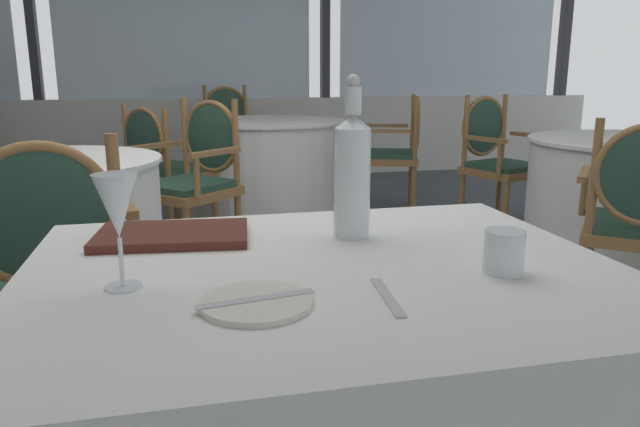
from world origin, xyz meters
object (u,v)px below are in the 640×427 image
dining_chair_2_0 (46,262)px  dining_chair_0_1 (229,129)px  wine_glass (117,209)px  dining_chair_0_0 (399,145)px  water_bottle (352,173)px  menu_book (173,235)px  dining_chair_2_1 (197,169)px  dining_chair_0_2 (162,161)px  water_tumbler (504,252)px  dining_chair_3_2 (496,152)px  side_plate (256,302)px

dining_chair_2_0 → dining_chair_0_1: bearing=-25.2°
wine_glass → dining_chair_0_0: bearing=62.4°
water_bottle → menu_book: (-0.40, 0.07, -0.14)m
dining_chair_0_1 → dining_chair_2_1: 2.46m
wine_glass → dining_chair_0_2: size_ratio=0.22×
dining_chair_2_0 → dining_chair_0_2: bearing=-20.0°
water_bottle → menu_book: 0.42m
water_tumbler → dining_chair_3_2: size_ratio=0.08×
water_tumbler → menu_book: 0.71m
dining_chair_0_0 → dining_chair_3_2: dining_chair_3_2 is taller
dining_chair_0_2 → dining_chair_2_1: 0.70m
water_tumbler → dining_chair_0_1: 4.92m
water_bottle → wine_glass: (-0.48, -0.23, -0.01)m
water_bottle → dining_chair_0_1: 4.61m
water_tumbler → dining_chair_2_0: dining_chair_2_0 is taller
wine_glass → dining_chair_3_2: dining_chair_3_2 is taller
dining_chair_2_0 → dining_chair_3_2: 3.31m
water_tumbler → dining_chair_3_2: dining_chair_3_2 is taller
wine_glass → dining_chair_2_0: wine_glass is taller
dining_chair_0_0 → dining_chair_2_0: size_ratio=1.00×
side_plate → water_tumbler: size_ratio=2.25×
menu_book → dining_chair_0_1: dining_chair_0_1 is taller
water_bottle → dining_chair_0_0: (1.31, 3.20, -0.33)m
water_tumbler → side_plate: bearing=-173.1°
wine_glass → dining_chair_0_1: dining_chair_0_1 is taller
wine_glass → menu_book: (0.08, 0.30, -0.13)m
side_plate → dining_chair_3_2: dining_chair_3_2 is taller
side_plate → dining_chair_0_2: (-0.24, 3.20, -0.21)m
wine_glass → dining_chair_0_1: (0.57, 4.83, -0.30)m
side_plate → wine_glass: bearing=148.3°
water_tumbler → dining_chair_0_2: (-0.71, 3.15, -0.25)m
water_tumbler → dining_chair_0_0: (1.11, 3.51, -0.23)m
dining_chair_0_1 → dining_chair_2_0: bearing=-23.4°
menu_book → water_tumbler: bearing=-26.0°
wine_glass → water_tumbler: (0.68, -0.08, -0.10)m
menu_book → dining_chair_3_2: 3.39m
water_bottle → dining_chair_2_1: bearing=97.6°
wine_glass → side_plate: bearing=-31.7°
water_bottle → dining_chair_0_2: size_ratio=0.40×
dining_chair_0_0 → dining_chair_0_1: 1.86m
menu_book → dining_chair_0_2: 2.78m
water_tumbler → menu_book: (-0.60, 0.38, -0.03)m
dining_chair_0_0 → dining_chair_2_1: bearing=51.4°
dining_chair_0_0 → wine_glass: bearing=81.2°
side_plate → water_tumbler: bearing=6.9°
dining_chair_0_0 → dining_chair_2_0: bearing=70.2°
wine_glass → water_tumbler: bearing=-6.3°
side_plate → water_bottle: 0.47m
dining_chair_2_0 → dining_chair_2_1: size_ratio=0.97×
water_bottle → water_tumbler: bearing=-56.7°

